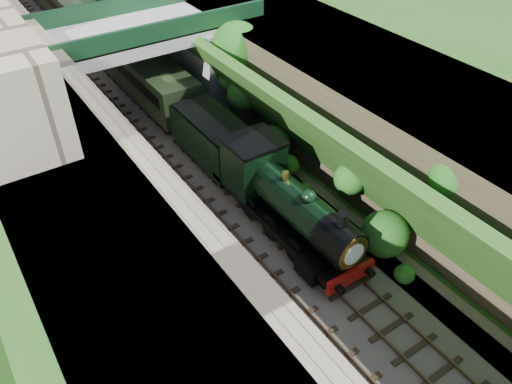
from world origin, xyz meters
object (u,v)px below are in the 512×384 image
road_bridge (147,56)px  tender (213,141)px  tree (238,50)px  locomotive (286,202)px

road_bridge → tender: bearing=-88.2°
tree → locomotive: 13.16m
locomotive → road_bridge: bearing=90.9°
road_bridge → tender: 8.69m
locomotive → tender: bearing=90.0°
road_bridge → tree: (4.97, -3.71, 0.57)m
road_bridge → tree: bearing=-36.8°
road_bridge → tree: size_ratio=2.42×
road_bridge → tender: size_ratio=2.67×
tree → tender: bearing=-135.6°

